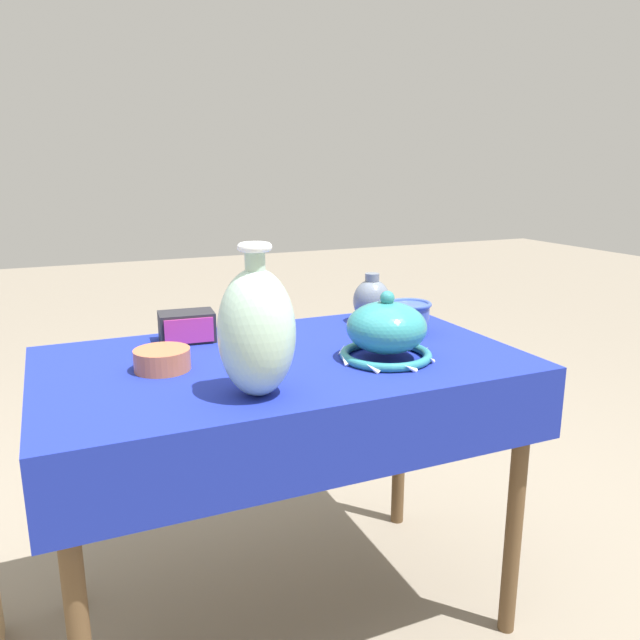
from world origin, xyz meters
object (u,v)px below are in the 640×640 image
jar_round_slate (372,300)px  mosaic_tile_box (187,327)px  vase_dome_bell (386,332)px  pot_squat_terracotta (162,360)px  vase_tall_bulbous (257,331)px  cup_wide_cobalt (409,317)px

jar_round_slate → mosaic_tile_box: bearing=178.6°
vase_dome_bell → pot_squat_terracotta: size_ratio=1.83×
vase_tall_bulbous → mosaic_tile_box: vase_tall_bulbous is taller
mosaic_tile_box → cup_wide_cobalt: size_ratio=1.25×
vase_tall_bulbous → vase_dome_bell: bearing=16.4°
pot_squat_terracotta → cup_wide_cobalt: 0.71m
vase_tall_bulbous → jar_round_slate: vase_tall_bulbous is taller
vase_tall_bulbous → vase_dome_bell: vase_tall_bulbous is taller
vase_tall_bulbous → pot_squat_terracotta: size_ratio=2.43×
pot_squat_terracotta → jar_round_slate: 0.71m
mosaic_tile_box → jar_round_slate: 0.57m
vase_tall_bulbous → cup_wide_cobalt: (0.55, 0.29, -0.09)m
jar_round_slate → vase_dome_bell: bearing=-112.8°
vase_dome_bell → jar_round_slate: vase_dome_bell is taller
vase_tall_bulbous → pot_squat_terracotta: (-0.16, 0.25, -0.11)m
pot_squat_terracotta → mosaic_tile_box: bearing=64.4°
mosaic_tile_box → cup_wide_cobalt: bearing=-11.8°
vase_tall_bulbous → vase_dome_bell: (0.37, 0.11, -0.07)m
vase_dome_bell → cup_wide_cobalt: vase_dome_bell is taller
mosaic_tile_box → pot_squat_terracotta: mosaic_tile_box is taller
vase_dome_bell → pot_squat_terracotta: bearing=165.2°
pot_squat_terracotta → cup_wide_cobalt: cup_wide_cobalt is taller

